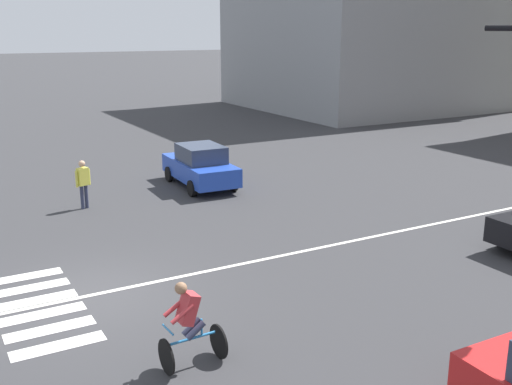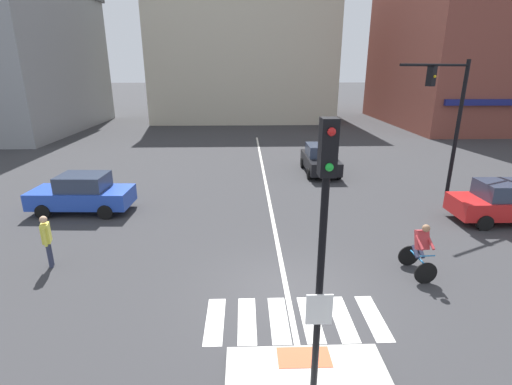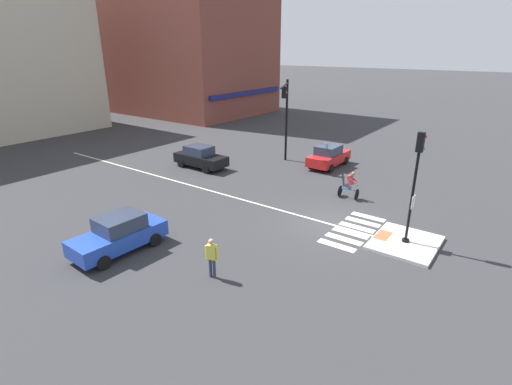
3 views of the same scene
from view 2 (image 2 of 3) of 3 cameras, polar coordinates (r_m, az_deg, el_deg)
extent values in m
plane|color=#333335|center=(10.74, 5.02, -14.72)|extent=(300.00, 300.00, 0.00)
cube|color=#DB5B38|center=(8.57, 7.27, -23.47)|extent=(1.10, 0.60, 0.01)
cylinder|color=black|center=(6.46, 9.50, -15.19)|extent=(0.12, 0.12, 4.08)
cube|color=white|center=(6.51, 9.53, -17.05)|extent=(0.44, 0.03, 0.56)
cube|color=black|center=(5.50, 10.84, 6.70)|extent=(0.24, 0.28, 0.84)
sphere|color=red|center=(5.31, 11.37, 8.99)|extent=(0.12, 0.12, 0.12)
sphere|color=green|center=(5.41, 11.04, 3.76)|extent=(0.12, 0.12, 0.12)
cube|color=silver|center=(9.73, -6.22, -18.70)|extent=(0.44, 1.80, 0.01)
cube|color=silver|center=(9.70, -1.38, -18.70)|extent=(0.44, 1.80, 0.01)
cube|color=silver|center=(9.74, 3.47, -18.59)|extent=(0.44, 1.80, 0.01)
cube|color=silver|center=(9.83, 8.24, -18.35)|extent=(0.44, 1.80, 0.01)
cube|color=silver|center=(9.99, 12.87, -18.01)|extent=(0.44, 1.80, 0.01)
cube|color=silver|center=(10.20, 17.32, -17.57)|extent=(0.44, 1.80, 0.01)
cube|color=silver|center=(19.84, 1.51, 1.24)|extent=(0.14, 28.00, 0.01)
cylinder|color=black|center=(20.01, 28.14, 8.34)|extent=(0.18, 0.18, 6.20)
cylinder|color=black|center=(18.13, 25.61, 17.00)|extent=(3.80, 1.93, 0.11)
cube|color=black|center=(17.97, 24.99, 15.63)|extent=(0.37, 0.38, 0.80)
sphere|color=gold|center=(17.86, 25.43, 15.57)|extent=(0.12, 0.12, 0.12)
cube|color=beige|center=(49.85, -1.99, 19.58)|extent=(19.87, 19.19, 13.79)
cube|color=brown|center=(47.54, 30.01, 21.12)|extent=(15.26, 19.13, 19.99)
cube|color=red|center=(17.85, 33.58, -1.74)|extent=(4.12, 1.75, 0.70)
cube|color=#2D384C|center=(17.58, 33.56, 0.30)|extent=(1.92, 1.50, 0.64)
cylinder|color=black|center=(17.94, 28.60, -1.97)|extent=(0.60, 0.19, 0.60)
cylinder|color=black|center=(16.62, 31.31, -3.95)|extent=(0.60, 0.19, 0.60)
cube|color=black|center=(22.20, 9.66, 4.57)|extent=(1.72, 4.11, 0.70)
cube|color=#2D384C|center=(22.20, 9.68, 6.34)|extent=(1.49, 1.91, 0.64)
cylinder|color=black|center=(21.27, 12.45, 2.81)|extent=(0.18, 0.60, 0.60)
cylinder|color=black|center=(20.93, 8.02, 2.82)|extent=(0.18, 0.60, 0.60)
cylinder|color=black|center=(23.66, 11.03, 4.47)|extent=(0.18, 0.60, 0.60)
cylinder|color=black|center=(23.36, 7.03, 4.50)|extent=(0.18, 0.60, 0.60)
cube|color=#2347B7|center=(17.53, -24.81, -0.63)|extent=(4.17, 1.88, 0.70)
cube|color=#2D384C|center=(17.28, -24.65, 1.47)|extent=(1.96, 1.56, 0.64)
cylinder|color=black|center=(17.54, -29.53, -2.56)|extent=(0.61, 0.21, 0.60)
cylinder|color=black|center=(18.91, -27.11, -0.78)|extent=(0.61, 0.21, 0.60)
cylinder|color=black|center=(16.41, -21.82, -2.77)|extent=(0.61, 0.21, 0.60)
cylinder|color=black|center=(17.87, -19.88, -0.86)|extent=(0.61, 0.21, 0.60)
cylinder|color=black|center=(11.90, 24.27, -11.07)|extent=(0.66, 0.07, 0.66)
cylinder|color=black|center=(12.71, 22.08, -8.84)|extent=(0.66, 0.07, 0.66)
cylinder|color=#2370AD|center=(12.20, 23.26, -9.00)|extent=(0.09, 0.89, 0.05)
cylinder|color=#2370AD|center=(12.26, 22.99, -7.88)|extent=(0.04, 0.04, 0.30)
cylinder|color=#2370AD|center=(11.70, 24.49, -8.72)|extent=(0.44, 0.05, 0.04)
cylinder|color=#2D334C|center=(12.18, 23.67, -8.17)|extent=(0.14, 0.40, 0.33)
cylinder|color=#2D334C|center=(12.10, 22.99, -8.24)|extent=(0.14, 0.40, 0.33)
cube|color=#B73338|center=(11.88, 23.81, -6.55)|extent=(0.36, 0.40, 0.60)
sphere|color=#936B4C|center=(11.63, 24.33, -4.95)|extent=(0.22, 0.22, 0.22)
cylinder|color=#B73338|center=(11.82, 24.89, -6.85)|extent=(0.10, 0.46, 0.31)
cylinder|color=#B73338|center=(11.67, 23.51, -6.97)|extent=(0.10, 0.46, 0.31)
cylinder|color=#2D334C|center=(13.38, -28.66, -8.04)|extent=(0.12, 0.12, 0.82)
cylinder|color=#2D334C|center=(13.24, -28.77, -8.34)|extent=(0.12, 0.12, 0.82)
cube|color=#DBD64C|center=(13.04, -29.19, -5.38)|extent=(0.32, 0.41, 0.60)
cylinder|color=#DBD64C|center=(13.26, -29.00, -5.20)|extent=(0.09, 0.09, 0.56)
cylinder|color=#DBD64C|center=(12.84, -29.31, -5.98)|extent=(0.09, 0.09, 0.56)
sphere|color=tan|center=(12.88, -29.49, -3.58)|extent=(0.22, 0.22, 0.22)
camera|label=1|loc=(15.44, 66.97, 7.75)|focal=42.78mm
camera|label=3|loc=(15.77, -89.50, 10.25)|focal=27.08mm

